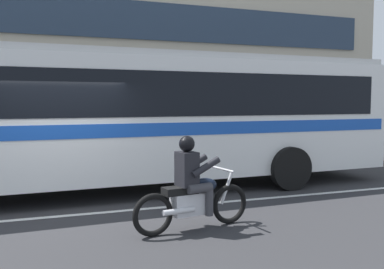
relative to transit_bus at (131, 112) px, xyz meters
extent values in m
plane|color=#2B2B2D|center=(-1.62, -1.19, -1.88)|extent=(60.00, 60.00, 0.00)
cube|color=#B7B2A8|center=(-1.62, 3.91, -1.81)|extent=(28.00, 3.80, 0.15)
cube|color=silver|center=(-1.62, -1.79, -1.88)|extent=(26.60, 0.14, 0.01)
cube|color=#233347|center=(-1.62, 5.77, 3.23)|extent=(25.76, 0.10, 1.40)
cube|color=white|center=(0.00, 0.01, -0.15)|extent=(13.19, 3.07, 2.70)
cube|color=black|center=(0.00, 0.01, 0.40)|extent=(12.15, 3.07, 0.96)
cube|color=#194CB2|center=(0.00, 0.01, -0.35)|extent=(12.93, 3.09, 0.28)
cube|color=silver|center=(0.00, 0.01, 1.26)|extent=(12.92, 2.93, 0.16)
cylinder|color=black|center=(3.60, -1.17, -1.36)|extent=(1.04, 0.30, 1.04)
torus|color=black|center=(1.05, -3.26, -1.54)|extent=(0.70, 0.20, 0.69)
torus|color=black|center=(-0.38, -3.51, -1.54)|extent=(0.70, 0.20, 0.69)
cube|color=silver|center=(0.29, -3.39, -1.44)|extent=(0.68, 0.38, 0.36)
ellipsoid|color=black|center=(0.53, -3.35, -1.16)|extent=(0.52, 0.36, 0.24)
cube|color=black|center=(0.09, -3.43, -1.20)|extent=(0.60, 0.35, 0.12)
cylinder|color=silver|center=(0.99, -3.27, -1.24)|extent=(0.28, 0.10, 0.58)
cylinder|color=silver|center=(0.91, -3.29, -0.92)|extent=(0.15, 0.64, 0.04)
cylinder|color=silver|center=(0.02, -3.60, -1.49)|extent=(0.56, 0.18, 0.09)
cube|color=black|center=(0.22, -3.41, -0.86)|extent=(0.34, 0.40, 0.56)
sphere|color=black|center=(0.22, -3.41, -0.45)|extent=(0.26, 0.26, 0.26)
cylinder|color=#38383D|center=(0.32, -3.20, -1.16)|extent=(0.44, 0.22, 0.15)
cylinder|color=#38383D|center=(0.50, -3.17, -1.40)|extent=(0.13, 0.13, 0.46)
cylinder|color=#38383D|center=(0.38, -3.56, -1.16)|extent=(0.44, 0.22, 0.15)
cylinder|color=#38383D|center=(0.56, -3.53, -1.40)|extent=(0.13, 0.13, 0.46)
cylinder|color=black|center=(0.42, -3.17, -0.82)|extent=(0.53, 0.20, 0.32)
cylinder|color=black|center=(0.49, -3.56, -0.82)|extent=(0.53, 0.20, 0.32)
camera|label=1|loc=(-1.98, -9.82, 0.23)|focal=39.48mm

